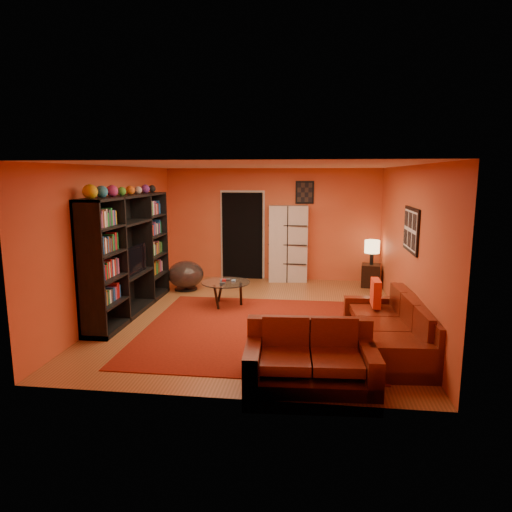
# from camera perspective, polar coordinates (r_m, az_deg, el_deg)

# --- Properties ---
(floor) EXTENTS (6.00, 6.00, 0.00)m
(floor) POSITION_cam_1_polar(r_m,az_deg,el_deg) (8.07, 0.04, -7.55)
(floor) COLOR brown
(floor) RESTS_ON ground
(ceiling) EXTENTS (6.00, 6.00, 0.00)m
(ceiling) POSITION_cam_1_polar(r_m,az_deg,el_deg) (7.69, 0.04, 11.25)
(ceiling) COLOR white
(ceiling) RESTS_ON wall_back
(wall_back) EXTENTS (6.00, 0.00, 6.00)m
(wall_back) POSITION_cam_1_polar(r_m,az_deg,el_deg) (10.73, 2.02, 3.97)
(wall_back) COLOR #CF522D
(wall_back) RESTS_ON floor
(wall_front) EXTENTS (6.00, 0.00, 6.00)m
(wall_front) POSITION_cam_1_polar(r_m,az_deg,el_deg) (4.86, -4.34, -3.58)
(wall_front) COLOR #CF522D
(wall_front) RESTS_ON floor
(wall_left) EXTENTS (0.00, 6.00, 6.00)m
(wall_left) POSITION_cam_1_polar(r_m,az_deg,el_deg) (8.45, -17.04, 1.86)
(wall_left) COLOR #CF522D
(wall_left) RESTS_ON floor
(wall_right) EXTENTS (0.00, 6.00, 6.00)m
(wall_right) POSITION_cam_1_polar(r_m,az_deg,el_deg) (7.87, 18.42, 1.20)
(wall_right) COLOR #CF522D
(wall_right) RESTS_ON floor
(rug) EXTENTS (3.60, 3.60, 0.01)m
(rug) POSITION_cam_1_polar(r_m,az_deg,el_deg) (7.40, 0.14, -9.17)
(rug) COLOR #5D130A
(rug) RESTS_ON floor
(doorway) EXTENTS (0.95, 0.10, 2.04)m
(doorway) POSITION_cam_1_polar(r_m,az_deg,el_deg) (10.81, -1.71, 2.52)
(doorway) COLOR black
(doorway) RESTS_ON floor
(wall_art_right) EXTENTS (0.03, 1.00, 0.70)m
(wall_art_right) POSITION_cam_1_polar(r_m,az_deg,el_deg) (7.54, 18.83, 3.11)
(wall_art_right) COLOR black
(wall_art_right) RESTS_ON wall_right
(wall_art_back) EXTENTS (0.42, 0.03, 0.52)m
(wall_art_back) POSITION_cam_1_polar(r_m,az_deg,el_deg) (10.62, 6.11, 7.91)
(wall_art_back) COLOR black
(wall_art_back) RESTS_ON wall_back
(entertainment_unit) EXTENTS (0.45, 3.00, 2.10)m
(entertainment_unit) POSITION_cam_1_polar(r_m,az_deg,el_deg) (8.40, -15.55, 0.16)
(entertainment_unit) COLOR black
(entertainment_unit) RESTS_ON floor
(tv) EXTENTS (0.87, 0.11, 0.50)m
(tv) POSITION_cam_1_polar(r_m,az_deg,el_deg) (8.33, -15.38, -0.47)
(tv) COLOR black
(tv) RESTS_ON entertainment_unit
(sofa) EXTENTS (1.12, 2.40, 0.85)m
(sofa) POSITION_cam_1_polar(r_m,az_deg,el_deg) (6.85, 16.97, -8.78)
(sofa) COLOR #4F150A
(sofa) RESTS_ON rug
(loveseat) EXTENTS (1.60, 1.02, 0.85)m
(loveseat) POSITION_cam_1_polar(r_m,az_deg,el_deg) (5.65, 6.78, -12.51)
(loveseat) COLOR #4F150A
(loveseat) RESTS_ON rug
(throw_pillow) EXTENTS (0.12, 0.42, 0.42)m
(throw_pillow) POSITION_cam_1_polar(r_m,az_deg,el_deg) (7.39, 14.73, -4.47)
(throw_pillow) COLOR #F4381B
(throw_pillow) RESTS_ON sofa
(coffee_table) EXTENTS (0.92, 0.92, 0.46)m
(coffee_table) POSITION_cam_1_polar(r_m,az_deg,el_deg) (8.60, -3.80, -3.57)
(coffee_table) COLOR silver
(coffee_table) RESTS_ON floor
(storage_cabinet) EXTENTS (0.91, 0.48, 1.76)m
(storage_cabinet) POSITION_cam_1_polar(r_m,az_deg,el_deg) (10.56, 4.00, 1.55)
(storage_cabinet) COLOR beige
(storage_cabinet) RESTS_ON floor
(bowl_chair) EXTENTS (0.77, 0.77, 0.62)m
(bowl_chair) POSITION_cam_1_polar(r_m,az_deg,el_deg) (9.92, -8.78, -2.31)
(bowl_chair) COLOR black
(bowl_chair) RESTS_ON floor
(side_table) EXTENTS (0.45, 0.45, 0.50)m
(side_table) POSITION_cam_1_polar(r_m,az_deg,el_deg) (10.41, 14.16, -2.39)
(side_table) COLOR black
(side_table) RESTS_ON floor
(table_lamp) EXTENTS (0.32, 0.32, 0.54)m
(table_lamp) POSITION_cam_1_polar(r_m,az_deg,el_deg) (10.29, 14.31, 1.07)
(table_lamp) COLOR black
(table_lamp) RESTS_ON side_table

